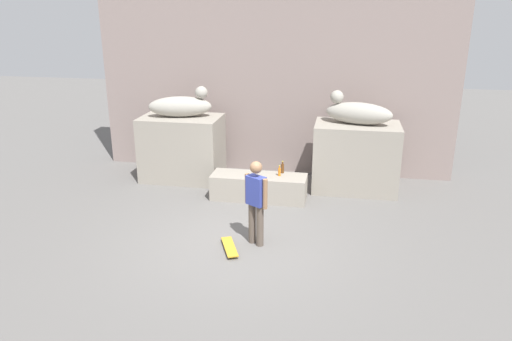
% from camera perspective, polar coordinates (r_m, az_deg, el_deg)
% --- Properties ---
extents(ground_plane, '(40.00, 40.00, 0.00)m').
position_cam_1_polar(ground_plane, '(9.55, -2.15, -8.52)').
color(ground_plane, '#605E5B').
extents(facade_wall, '(9.47, 0.60, 6.88)m').
position_cam_1_polar(facade_wall, '(13.20, 2.26, 14.72)').
color(facade_wall, gray).
rests_on(facade_wall, ground_plane).
extents(pedestal_left, '(2.03, 1.29, 1.67)m').
position_cam_1_polar(pedestal_left, '(12.89, -8.62, 2.61)').
color(pedestal_left, gray).
rests_on(pedestal_left, ground_plane).
extents(pedestal_right, '(2.03, 1.29, 1.67)m').
position_cam_1_polar(pedestal_right, '(12.22, 11.57, 1.54)').
color(pedestal_right, gray).
rests_on(pedestal_right, ground_plane).
extents(statue_reclining_left, '(1.68, 0.90, 0.78)m').
position_cam_1_polar(statue_reclining_left, '(12.62, -8.70, 7.49)').
color(statue_reclining_left, '#A39F93').
rests_on(statue_reclining_left, pedestal_left).
extents(statue_reclining_right, '(1.69, 0.91, 0.78)m').
position_cam_1_polar(statue_reclining_right, '(11.95, 11.75, 6.68)').
color(statue_reclining_right, '#A39F93').
rests_on(statue_reclining_right, pedestal_right).
extents(ledge_block, '(2.23, 0.73, 0.59)m').
position_cam_1_polar(ledge_block, '(11.53, 0.34, -1.94)').
color(ledge_block, gray).
rests_on(ledge_block, ground_plane).
extents(skater, '(0.47, 0.36, 1.67)m').
position_cam_1_polar(skater, '(9.16, 0.00, -3.40)').
color(skater, brown).
rests_on(skater, ground_plane).
extents(skateboard, '(0.50, 0.81, 0.08)m').
position_cam_1_polar(skateboard, '(9.30, -3.11, -8.90)').
color(skateboard, gold).
rests_on(skateboard, ground_plane).
extents(bottle_orange, '(0.06, 0.06, 0.25)m').
position_cam_1_polar(bottle_orange, '(11.38, 2.76, -0.14)').
color(bottle_orange, orange).
rests_on(bottle_orange, ledge_block).
extents(bottle_brown, '(0.07, 0.07, 0.30)m').
position_cam_1_polar(bottle_brown, '(11.56, 3.12, 0.28)').
color(bottle_brown, '#593314').
rests_on(bottle_brown, ledge_block).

